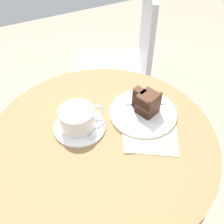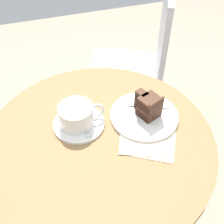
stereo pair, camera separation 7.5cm
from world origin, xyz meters
name	(u,v)px [view 2 (the right image)]	position (x,y,z in m)	size (l,w,h in m)	color
cafe_table	(100,162)	(0.00, 0.00, 0.59)	(0.69, 0.69, 0.71)	olive
saucer	(79,124)	(-0.04, 0.07, 0.72)	(0.16, 0.16, 0.01)	white
coffee_cup	(77,115)	(-0.05, 0.07, 0.75)	(0.14, 0.10, 0.07)	white
teaspoon	(90,129)	(-0.02, 0.03, 0.72)	(0.05, 0.09, 0.00)	silver
cake_plate	(144,116)	(0.16, 0.04, 0.72)	(0.21, 0.21, 0.01)	white
cake_slice	(148,106)	(0.17, 0.04, 0.76)	(0.08, 0.09, 0.08)	black
fork	(154,106)	(0.20, 0.06, 0.73)	(0.13, 0.06, 0.00)	silver
napkin	(147,137)	(0.13, -0.04, 0.71)	(0.21, 0.21, 0.00)	beige
cafe_chair	(142,59)	(0.38, 0.58, 0.52)	(0.50, 0.50, 0.88)	#BCBCC1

